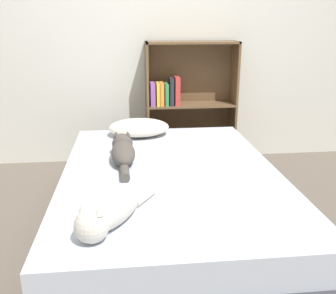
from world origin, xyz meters
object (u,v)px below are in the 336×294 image
Objects in this scene: bed at (170,201)px; cat_dark at (123,151)px; cat_light at (110,212)px; bookshelf at (186,102)px; pillow at (139,127)px.

bed is 3.40× the size of cat_dark.
bed is 0.79m from cat_light.
cat_dark is 1.21m from bookshelf.
bookshelf is (0.64, 1.92, 0.09)m from cat_light.
pillow is 1.44m from cat_light.
pillow is 0.95× the size of cat_light.
cat_dark is (-0.12, -0.57, -0.00)m from pillow.
bookshelf is at bearing -30.93° from cat_dark.
bookshelf is at bearing 46.81° from pillow.
pillow is at bearing -154.01° from cat_light.
bed is at bearing -103.05° from bookshelf.
cat_dark reaches higher than pillow.
cat_dark is at bearing -102.25° from pillow.
cat_light is (-0.18, -1.43, 0.01)m from pillow.
bed is 4.07× the size of pillow.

